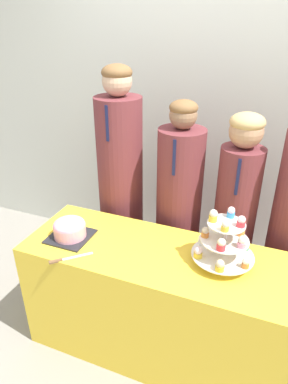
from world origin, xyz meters
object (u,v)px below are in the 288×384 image
student_2 (233,225)px  student_0 (121,193)px  cupcake_stand (224,241)px  round_cake (70,229)px  student_1 (178,215)px  cake_knife (64,259)px

student_2 → student_0: bearing=180.0°
cupcake_stand → student_0: bearing=150.6°
round_cake → student_0: (0.07, 0.55, -0.01)m
round_cake → student_0: 0.55m
student_0 → cupcake_stand: bearing=-29.4°
cupcake_stand → student_1: 0.61m
cupcake_stand → student_1: size_ratio=0.22×
round_cake → student_1: (0.49, 0.55, -0.10)m
cake_knife → student_0: bearing=47.9°
student_0 → student_2: student_0 is taller
round_cake → student_2: (0.86, 0.55, -0.09)m
round_cake → student_0: size_ratio=0.14×
round_cake → student_1: size_ratio=0.16×
cake_knife → student_2: bearing=0.4°
round_cake → student_2: size_ratio=0.17×
cake_knife → cupcake_stand: 0.85m
student_0 → student_2: bearing=-0.0°
round_cake → student_1: bearing=48.0°
cake_knife → student_0: size_ratio=0.11×
student_1 → student_2: 0.37m
cake_knife → student_2: student_2 is taller
student_0 → student_2: 0.80m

